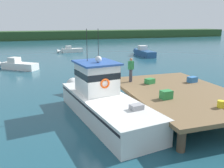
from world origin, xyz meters
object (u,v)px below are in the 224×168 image
(bait_bucket, at_px, (221,104))
(moored_boat_outer_mooring, at_px, (70,50))
(crate_single_far, at_px, (192,80))
(moored_boat_far_left, at_px, (144,52))
(main_fishing_boat, at_px, (101,99))
(mooring_buoy_outer, at_px, (116,84))
(crate_stack_near_edge, at_px, (150,81))
(crate_single_by_cleat, at_px, (166,95))
(mooring_buoy_channel_marker, at_px, (105,61))
(deckhand_by_the_boat, at_px, (131,69))
(moored_boat_mid_harbor, at_px, (17,65))

(bait_bucket, height_order, moored_boat_outer_mooring, bait_bucket)
(crate_single_far, distance_m, moored_boat_far_left, 21.17)
(main_fishing_boat, bearing_deg, mooring_buoy_outer, 63.88)
(crate_stack_near_edge, distance_m, mooring_buoy_outer, 4.36)
(crate_single_by_cleat, distance_m, mooring_buoy_channel_marker, 19.01)
(moored_boat_far_left, relative_size, mooring_buoy_outer, 15.84)
(main_fishing_boat, relative_size, deckhand_by_the_boat, 6.11)
(deckhand_by_the_boat, height_order, mooring_buoy_outer, deckhand_by_the_boat)
(crate_single_far, bearing_deg, mooring_buoy_channel_marker, 94.89)
(main_fishing_boat, xyz_separation_m, crate_stack_near_edge, (3.74, 1.52, 0.36))
(crate_single_by_cleat, distance_m, bait_bucket, 2.66)
(crate_single_by_cleat, height_order, moored_boat_outer_mooring, crate_single_by_cleat)
(crate_stack_near_edge, height_order, moored_boat_outer_mooring, crate_stack_near_edge)
(bait_bucket, distance_m, moored_boat_far_left, 26.02)
(bait_bucket, bearing_deg, mooring_buoy_channel_marker, 89.13)
(main_fishing_boat, distance_m, bait_bucket, 6.11)
(moored_boat_mid_harbor, distance_m, mooring_buoy_channel_marker, 10.72)
(main_fishing_boat, bearing_deg, crate_single_by_cleat, -27.47)
(moored_boat_outer_mooring, distance_m, mooring_buoy_outer, 23.27)
(deckhand_by_the_boat, height_order, mooring_buoy_channel_marker, deckhand_by_the_boat)
(mooring_buoy_channel_marker, bearing_deg, deckhand_by_the_boat, -99.65)
(moored_boat_mid_harbor, bearing_deg, deckhand_by_the_boat, -59.05)
(deckhand_by_the_boat, xyz_separation_m, moored_boat_mid_harbor, (-8.10, 13.51, -1.61))
(main_fishing_boat, relative_size, moored_boat_far_left, 1.67)
(crate_single_by_cleat, height_order, mooring_buoy_outer, crate_single_by_cleat)
(mooring_buoy_outer, bearing_deg, moored_boat_mid_harbor, 128.39)
(moored_boat_outer_mooring, bearing_deg, crate_stack_near_edge, -87.15)
(crate_stack_near_edge, relative_size, moored_boat_outer_mooring, 0.13)
(bait_bucket, bearing_deg, main_fishing_boat, 143.91)
(main_fishing_boat, xyz_separation_m, moored_boat_outer_mooring, (2.39, 28.86, -0.62))
(moored_boat_outer_mooring, bearing_deg, mooring_buoy_channel_marker, -76.20)
(deckhand_by_the_boat, bearing_deg, mooring_buoy_channel_marker, 80.35)
(crate_stack_near_edge, distance_m, mooring_buoy_channel_marker, 15.82)
(crate_single_by_cleat, height_order, deckhand_by_the_boat, deckhand_by_the_boat)
(crate_single_far, relative_size, mooring_buoy_channel_marker, 1.36)
(mooring_buoy_outer, bearing_deg, moored_boat_far_left, 57.75)
(crate_single_far, bearing_deg, crate_single_by_cleat, -143.62)
(main_fishing_boat, xyz_separation_m, moored_boat_far_left, (12.62, 21.25, -0.49))
(deckhand_by_the_boat, relative_size, mooring_buoy_outer, 4.33)
(deckhand_by_the_boat, relative_size, mooring_buoy_channel_marker, 3.68)
(crate_single_by_cleat, xyz_separation_m, moored_boat_mid_harbor, (-8.51, 17.49, -0.98))
(main_fishing_boat, distance_m, moored_boat_far_left, 24.72)
(main_fishing_boat, relative_size, moored_boat_mid_harbor, 2.13)
(main_fishing_boat, distance_m, deckhand_by_the_boat, 3.74)
(crate_stack_near_edge, height_order, bait_bucket, bait_bucket)
(mooring_buoy_outer, bearing_deg, moored_boat_outer_mooring, 90.89)
(main_fishing_boat, xyz_separation_m, crate_single_far, (6.64, 0.96, 0.38))
(bait_bucket, relative_size, moored_boat_outer_mooring, 0.08)
(moored_boat_far_left, bearing_deg, moored_boat_mid_harbor, -163.34)
(crate_single_by_cleat, distance_m, deckhand_by_the_boat, 4.05)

